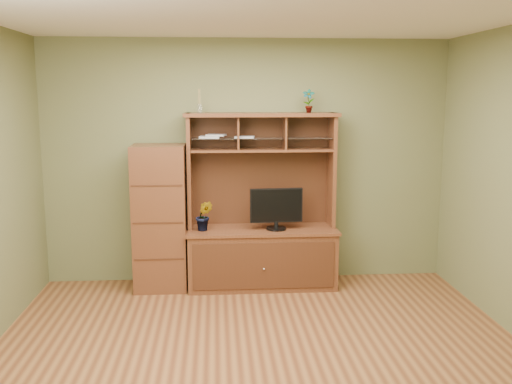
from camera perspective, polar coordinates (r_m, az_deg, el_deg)
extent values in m
cube|color=#5D311A|center=(4.84, 0.49, -16.07)|extent=(4.50, 4.00, 0.02)
cube|color=white|center=(4.40, 0.54, 17.74)|extent=(4.50, 4.00, 0.02)
cube|color=#64683D|center=(6.41, -0.92, 3.06)|extent=(4.50, 0.02, 2.70)
cube|color=#64683D|center=(2.48, 4.26, -7.97)|extent=(4.50, 0.02, 2.70)
cube|color=#4A2915|center=(6.33, 0.58, -6.65)|extent=(1.60, 0.55, 0.62)
cube|color=#3D2110|center=(6.06, 0.80, -7.41)|extent=(1.50, 0.01, 0.50)
sphere|color=silver|center=(6.05, 0.81, -7.72)|extent=(0.02, 0.02, 0.02)
cube|color=#4A2915|center=(6.24, 0.59, -3.79)|extent=(1.64, 0.59, 0.03)
cube|color=#4A2915|center=(6.21, -6.67, 2.08)|extent=(0.04, 0.35, 1.25)
cube|color=#4A2915|center=(6.33, 7.58, 2.21)|extent=(0.04, 0.35, 1.25)
cube|color=#3D2110|center=(6.38, 0.41, 2.36)|extent=(1.52, 0.02, 1.25)
cube|color=#4A2915|center=(6.17, 0.53, 7.74)|extent=(1.66, 0.40, 0.04)
cube|color=#4A2915|center=(6.20, 0.53, 4.23)|extent=(1.52, 0.32, 0.02)
cube|color=#4A2915|center=(6.17, -1.83, 5.93)|extent=(0.02, 0.31, 0.35)
cube|color=#4A2915|center=(6.21, 2.87, 5.95)|extent=(0.02, 0.31, 0.35)
cube|color=silver|center=(6.17, 0.54, 5.42)|extent=(1.50, 0.27, 0.01)
cylinder|color=black|center=(6.19, 2.03, -3.66)|extent=(0.22, 0.22, 0.02)
cylinder|color=black|center=(6.18, 2.04, -3.25)|extent=(0.04, 0.04, 0.07)
cube|color=black|center=(6.14, 2.05, -1.35)|extent=(0.57, 0.08, 0.37)
imported|color=#366121|center=(6.13, -5.21, -2.38)|extent=(0.19, 0.16, 0.33)
imported|color=#366724|center=(6.23, 5.27, 9.07)|extent=(0.15, 0.12, 0.25)
cylinder|color=silver|center=(6.15, -5.67, 8.30)|extent=(0.05, 0.05, 0.09)
cylinder|color=#A58C52|center=(6.15, -5.69, 9.48)|extent=(0.03, 0.03, 0.16)
cube|color=#B8B8BD|center=(6.16, -4.66, 5.51)|extent=(0.23, 0.18, 0.02)
cube|color=#B8B8BD|center=(6.16, -4.01, 5.70)|extent=(0.23, 0.19, 0.02)
cube|color=#B8B8BD|center=(6.17, -1.15, 5.53)|extent=(0.23, 0.19, 0.02)
cube|color=#4A2915|center=(6.24, -9.55, -2.53)|extent=(0.56, 0.50, 1.57)
cube|color=#3D2110|center=(6.09, -9.67, -6.65)|extent=(0.52, 0.01, 0.02)
cube|color=#3D2110|center=(5.99, -9.78, -3.05)|extent=(0.52, 0.01, 0.01)
cube|color=#3D2110|center=(5.92, -9.89, 0.65)|extent=(0.52, 0.01, 0.02)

